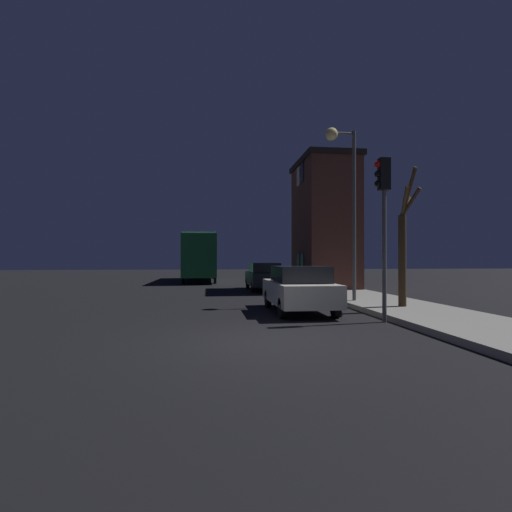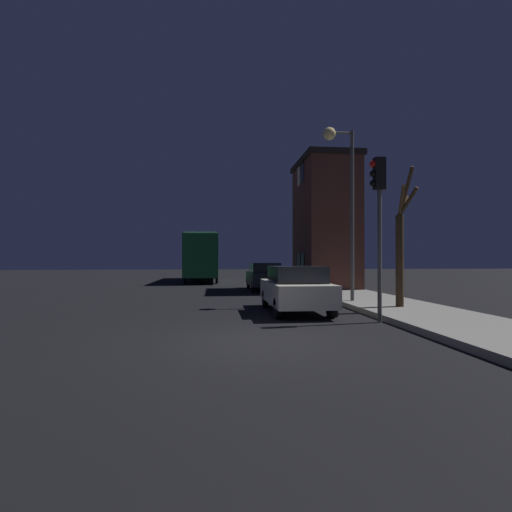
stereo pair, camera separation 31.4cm
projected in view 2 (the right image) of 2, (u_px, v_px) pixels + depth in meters
The scene contains 9 objects.
ground_plane at pixel (256, 340), 8.65m from camera, with size 120.00×120.00×0.00m, color black.
sidewalk at pixel (489, 332), 9.22m from camera, with size 3.12×60.00×0.17m.
brick_building at pixel (325, 223), 23.06m from camera, with size 3.06×5.22×7.36m.
streetlamp at pixel (341, 175), 15.33m from camera, with size 1.22×0.49×6.65m.
traffic_light at pixel (378, 205), 11.13m from camera, with size 0.43×0.24×4.60m.
bare_tree at pixel (401, 242), 13.40m from camera, with size 1.31×2.22×4.58m.
bus at pixel (203, 254), 32.28m from camera, with size 2.45×10.80×3.65m.
car_near_lane at pixel (295, 288), 13.26m from camera, with size 1.81×4.37×1.53m.
car_mid_lane at pixel (264, 276), 22.72m from camera, with size 1.75×4.36×1.56m.
Camera 2 is at (-0.91, -8.61, 1.77)m, focal length 28.00 mm.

